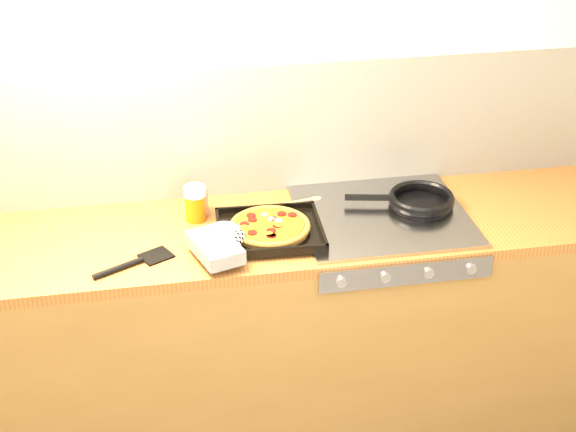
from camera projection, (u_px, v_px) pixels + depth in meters
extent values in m
plane|color=beige|center=(245.00, 104.00, 3.20)|extent=(3.20, 0.00, 3.20)
cube|color=silver|center=(246.00, 131.00, 3.24)|extent=(3.20, 0.02, 0.50)
cube|color=brown|center=(261.00, 336.00, 3.34)|extent=(3.20, 0.60, 0.86)
cube|color=#925A2D|center=(259.00, 233.00, 3.12)|extent=(3.20, 0.60, 0.04)
cube|color=#99999E|center=(406.00, 273.00, 2.95)|extent=(0.60, 0.03, 0.08)
cylinder|color=#A5A5AA|center=(341.00, 282.00, 2.90)|extent=(0.04, 0.02, 0.04)
cylinder|color=#A5A5AA|center=(385.00, 277.00, 2.92)|extent=(0.04, 0.02, 0.04)
cylinder|color=#A5A5AA|center=(429.00, 273.00, 2.95)|extent=(0.04, 0.02, 0.04)
cylinder|color=#A5A5AA|center=(471.00, 269.00, 2.97)|extent=(0.04, 0.02, 0.04)
cube|color=#99999E|center=(382.00, 216.00, 3.18)|extent=(0.60, 0.56, 0.02)
cube|color=black|center=(270.00, 232.00, 3.05)|extent=(0.37, 0.33, 0.01)
cube|color=black|center=(265.00, 207.00, 3.17)|extent=(0.36, 0.03, 0.02)
cube|color=black|center=(275.00, 250.00, 2.91)|extent=(0.36, 0.03, 0.02)
cube|color=black|center=(320.00, 225.00, 3.06)|extent=(0.02, 0.31, 0.02)
cube|color=black|center=(219.00, 231.00, 3.02)|extent=(0.02, 0.31, 0.02)
cylinder|color=olive|center=(270.00, 228.00, 3.04)|extent=(0.28, 0.28, 0.02)
torus|color=olive|center=(270.00, 226.00, 3.04)|extent=(0.29, 0.29, 0.02)
cylinder|color=#C46517|center=(270.00, 226.00, 3.04)|extent=(0.25, 0.25, 0.01)
cylinder|color=maroon|center=(277.00, 225.00, 3.03)|extent=(0.03, 0.03, 0.00)
cylinder|color=maroon|center=(251.00, 215.00, 3.09)|extent=(0.03, 0.03, 0.00)
cylinder|color=maroon|center=(271.00, 236.00, 2.96)|extent=(0.03, 0.03, 0.00)
cylinder|color=maroon|center=(244.00, 224.00, 3.03)|extent=(0.03, 0.03, 0.00)
cylinder|color=maroon|center=(282.00, 214.00, 3.10)|extent=(0.03, 0.03, 0.00)
cylinder|color=maroon|center=(272.00, 218.00, 3.07)|extent=(0.03, 0.03, 0.00)
cylinder|color=maroon|center=(252.00, 233.00, 2.98)|extent=(0.03, 0.03, 0.00)
cylinder|color=maroon|center=(292.00, 215.00, 3.09)|extent=(0.03, 0.03, 0.00)
cylinder|color=maroon|center=(272.00, 235.00, 2.97)|extent=(0.03, 0.03, 0.00)
cylinder|color=maroon|center=(271.00, 231.00, 2.99)|extent=(0.03, 0.03, 0.00)
cylinder|color=maroon|center=(252.00, 220.00, 3.06)|extent=(0.03, 0.03, 0.00)
ellipsoid|color=gold|center=(250.00, 227.00, 3.01)|extent=(0.03, 0.02, 0.01)
ellipsoid|color=gold|center=(244.00, 227.00, 3.02)|extent=(0.03, 0.02, 0.01)
ellipsoid|color=gold|center=(266.00, 218.00, 3.07)|extent=(0.03, 0.02, 0.01)
ellipsoid|color=gold|center=(264.00, 213.00, 3.10)|extent=(0.03, 0.02, 0.01)
ellipsoid|color=gold|center=(269.00, 233.00, 2.98)|extent=(0.03, 0.02, 0.01)
ellipsoid|color=gold|center=(279.00, 225.00, 3.02)|extent=(0.03, 0.02, 0.01)
ellipsoid|color=gold|center=(276.00, 223.00, 3.04)|extent=(0.03, 0.02, 0.01)
ellipsoid|color=gold|center=(251.00, 228.00, 3.01)|extent=(0.03, 0.02, 0.01)
ellipsoid|color=gold|center=(269.00, 215.00, 3.09)|extent=(0.03, 0.02, 0.01)
ellipsoid|color=silver|center=(265.00, 214.00, 3.09)|extent=(0.03, 0.03, 0.01)
ellipsoid|color=silver|center=(271.00, 219.00, 3.07)|extent=(0.03, 0.03, 0.01)
ellipsoid|color=silver|center=(279.00, 220.00, 3.06)|extent=(0.03, 0.03, 0.01)
cube|color=black|center=(215.00, 247.00, 2.90)|extent=(0.19, 0.24, 0.05)
ellipsoid|color=black|center=(224.00, 232.00, 2.99)|extent=(0.13, 0.13, 0.05)
cylinder|color=black|center=(235.00, 242.00, 2.93)|extent=(0.08, 0.10, 0.05)
cylinder|color=black|center=(421.00, 204.00, 3.23)|extent=(0.26, 0.26, 0.01)
torus|color=black|center=(421.00, 199.00, 3.22)|extent=(0.28, 0.28, 0.03)
cube|color=black|center=(369.00, 198.00, 3.22)|extent=(0.17, 0.05, 0.02)
cylinder|color=#A80D0F|center=(199.00, 202.00, 3.18)|extent=(0.07, 0.07, 0.09)
cylinder|color=#B2B2B7|center=(198.00, 191.00, 3.16)|extent=(0.07, 0.07, 0.01)
cylinder|color=#B2B2B7|center=(200.00, 213.00, 3.20)|extent=(0.07, 0.07, 0.01)
cylinder|color=#CA640B|center=(196.00, 207.00, 3.14)|extent=(0.09, 0.09, 0.10)
cylinder|color=silver|center=(195.00, 191.00, 3.11)|extent=(0.09, 0.09, 0.03)
cylinder|color=#B8814E|center=(280.00, 206.00, 3.24)|extent=(0.26, 0.07, 0.02)
ellipsoid|color=#B8814E|center=(316.00, 199.00, 3.28)|extent=(0.06, 0.05, 0.02)
cube|color=black|center=(156.00, 256.00, 2.94)|extent=(0.13, 0.12, 0.01)
cylinder|color=black|center=(118.00, 268.00, 2.86)|extent=(0.17, 0.10, 0.02)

